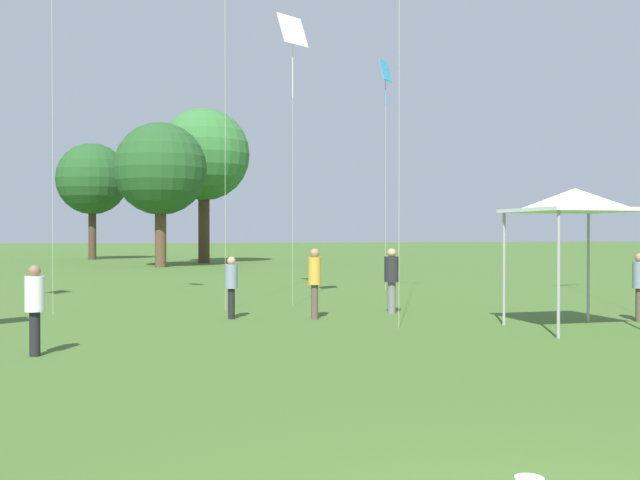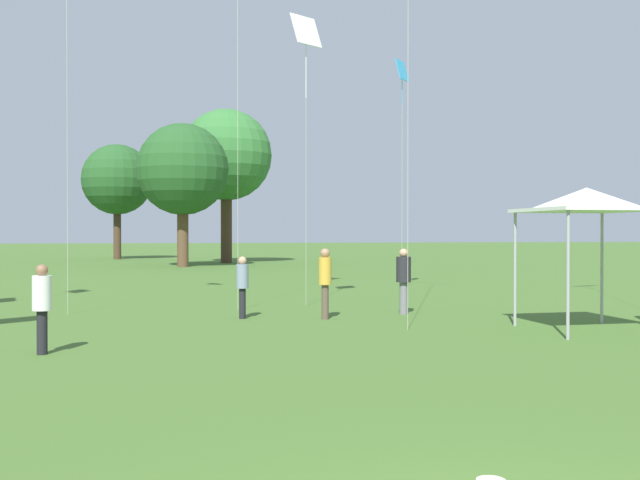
% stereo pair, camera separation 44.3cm
% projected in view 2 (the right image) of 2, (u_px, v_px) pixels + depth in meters
% --- Properties ---
extents(person_standing_0, '(0.44, 0.44, 1.58)m').
position_uv_depth(person_standing_0, '(242.00, 281.00, 18.99)').
color(person_standing_0, black).
rests_on(person_standing_0, ground).
extents(person_standing_1, '(0.48, 0.48, 1.62)m').
position_uv_depth(person_standing_1, '(42.00, 301.00, 13.43)').
color(person_standing_1, black).
rests_on(person_standing_1, ground).
extents(person_standing_2, '(0.45, 0.45, 1.76)m').
position_uv_depth(person_standing_2, '(404.00, 275.00, 20.04)').
color(person_standing_2, slate).
rests_on(person_standing_2, ground).
extents(person_standing_4, '(0.38, 0.38, 1.79)m').
position_uv_depth(person_standing_4, '(325.00, 276.00, 18.86)').
color(person_standing_4, brown).
rests_on(person_standing_4, ground).
extents(canopy_tent, '(2.63, 2.63, 3.19)m').
position_uv_depth(canopy_tent, '(587.00, 201.00, 16.60)').
color(canopy_tent, white).
rests_on(canopy_tent, ground).
extents(kite_2, '(0.68, 0.74, 8.55)m').
position_uv_depth(kite_2, '(402.00, 79.00, 27.56)').
color(kite_2, '#339EDB').
rests_on(kite_2, ground).
extents(kite_9, '(1.02, 0.86, 8.66)m').
position_uv_depth(kite_9, '(306.00, 38.00, 22.21)').
color(kite_9, white).
rests_on(kite_9, ground).
extents(distant_tree_0, '(5.82, 5.82, 9.11)m').
position_uv_depth(distant_tree_0, '(183.00, 170.00, 47.39)').
color(distant_tree_0, brown).
rests_on(distant_tree_0, ground).
extents(distant_tree_1, '(6.53, 6.53, 10.99)m').
position_uv_depth(distant_tree_1, '(226.00, 156.00, 53.36)').
color(distant_tree_1, '#473323').
rests_on(distant_tree_1, ground).
extents(distant_tree_2, '(5.71, 5.71, 9.35)m').
position_uv_depth(distant_tree_2, '(117.00, 180.00, 60.73)').
color(distant_tree_2, '#473323').
rests_on(distant_tree_2, ground).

